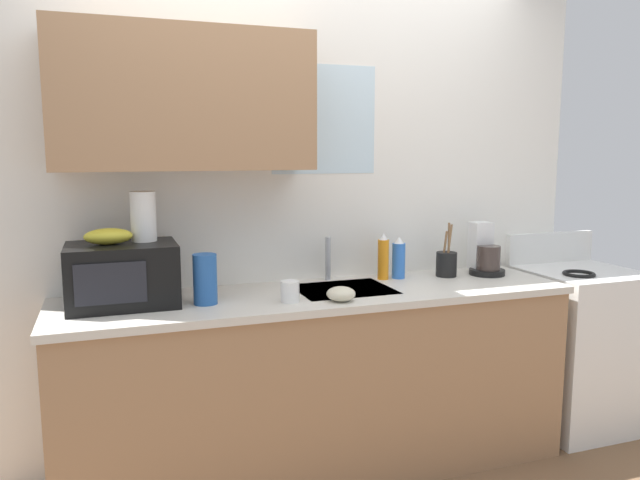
{
  "coord_description": "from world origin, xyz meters",
  "views": [
    {
      "loc": [
        -0.95,
        -2.67,
        1.56
      ],
      "look_at": [
        0.0,
        0.0,
        1.15
      ],
      "focal_mm": 34.12,
      "sensor_mm": 36.0,
      "label": 1
    }
  ],
  "objects_px": {
    "banana_bunch": "(108,236)",
    "mug_white": "(290,291)",
    "dish_soap_bottle_orange": "(383,258)",
    "paper_towel_roll": "(143,216)",
    "coffee_maker": "(485,255)",
    "microwave": "(122,275)",
    "cereal_canister": "(205,279)",
    "utensil_crock": "(446,263)",
    "stove_range": "(578,346)",
    "dish_soap_bottle_blue": "(399,259)",
    "small_bowl": "(341,294)"
  },
  "relations": [
    {
      "from": "stove_range",
      "to": "banana_bunch",
      "type": "bearing_deg",
      "value": 178.94
    },
    {
      "from": "microwave",
      "to": "utensil_crock",
      "type": "relative_size",
      "value": 1.6
    },
    {
      "from": "coffee_maker",
      "to": "utensil_crock",
      "type": "distance_m",
      "value": 0.23
    },
    {
      "from": "microwave",
      "to": "utensil_crock",
      "type": "xyz_separation_m",
      "value": [
        1.65,
        0.07,
        -0.06
      ]
    },
    {
      "from": "dish_soap_bottle_blue",
      "to": "cereal_canister",
      "type": "bearing_deg",
      "value": -168.61
    },
    {
      "from": "microwave",
      "to": "dish_soap_bottle_orange",
      "type": "bearing_deg",
      "value": 5.1
    },
    {
      "from": "utensil_crock",
      "to": "small_bowl",
      "type": "distance_m",
      "value": 0.8
    },
    {
      "from": "banana_bunch",
      "to": "utensil_crock",
      "type": "xyz_separation_m",
      "value": [
        1.7,
        0.07,
        -0.23
      ]
    },
    {
      "from": "stove_range",
      "to": "utensil_crock",
      "type": "distance_m",
      "value": 0.97
    },
    {
      "from": "cereal_canister",
      "to": "small_bowl",
      "type": "xyz_separation_m",
      "value": [
        0.58,
        -0.15,
        -0.08
      ]
    },
    {
      "from": "banana_bunch",
      "to": "mug_white",
      "type": "distance_m",
      "value": 0.82
    },
    {
      "from": "stove_range",
      "to": "paper_towel_roll",
      "type": "height_order",
      "value": "paper_towel_roll"
    },
    {
      "from": "banana_bunch",
      "to": "paper_towel_roll",
      "type": "height_order",
      "value": "paper_towel_roll"
    },
    {
      "from": "banana_bunch",
      "to": "small_bowl",
      "type": "height_order",
      "value": "banana_bunch"
    },
    {
      "from": "banana_bunch",
      "to": "stove_range",
      "type": "bearing_deg",
      "value": -1.06
    },
    {
      "from": "microwave",
      "to": "utensil_crock",
      "type": "distance_m",
      "value": 1.66
    },
    {
      "from": "banana_bunch",
      "to": "paper_towel_roll",
      "type": "xyz_separation_m",
      "value": [
        0.15,
        0.05,
        0.08
      ]
    },
    {
      "from": "cereal_canister",
      "to": "utensil_crock",
      "type": "distance_m",
      "value": 1.32
    },
    {
      "from": "banana_bunch",
      "to": "mug_white",
      "type": "relative_size",
      "value": 2.11
    },
    {
      "from": "dish_soap_bottle_orange",
      "to": "utensil_crock",
      "type": "bearing_deg",
      "value": -7.22
    },
    {
      "from": "microwave",
      "to": "cereal_canister",
      "type": "distance_m",
      "value": 0.36
    },
    {
      "from": "microwave",
      "to": "dish_soap_bottle_blue",
      "type": "distance_m",
      "value": 1.39
    },
    {
      "from": "coffee_maker",
      "to": "dish_soap_bottle_orange",
      "type": "height_order",
      "value": "coffee_maker"
    },
    {
      "from": "paper_towel_roll",
      "to": "cereal_canister",
      "type": "bearing_deg",
      "value": -32.01
    },
    {
      "from": "cereal_canister",
      "to": "microwave",
      "type": "bearing_deg",
      "value": 163.87
    },
    {
      "from": "microwave",
      "to": "utensil_crock",
      "type": "height_order",
      "value": "utensil_crock"
    },
    {
      "from": "stove_range",
      "to": "microwave",
      "type": "height_order",
      "value": "microwave"
    },
    {
      "from": "coffee_maker",
      "to": "cereal_canister",
      "type": "xyz_separation_m",
      "value": [
        -1.54,
        -0.16,
        0.01
      ]
    },
    {
      "from": "stove_range",
      "to": "mug_white",
      "type": "height_order",
      "value": "stove_range"
    },
    {
      "from": "dish_soap_bottle_blue",
      "to": "small_bowl",
      "type": "xyz_separation_m",
      "value": [
        -0.47,
        -0.36,
        -0.07
      ]
    },
    {
      "from": "cereal_canister",
      "to": "mug_white",
      "type": "bearing_deg",
      "value": -14.03
    },
    {
      "from": "banana_bunch",
      "to": "dish_soap_bottle_orange",
      "type": "distance_m",
      "value": 1.37
    },
    {
      "from": "stove_range",
      "to": "dish_soap_bottle_orange",
      "type": "bearing_deg",
      "value": 172.11
    },
    {
      "from": "stove_range",
      "to": "coffee_maker",
      "type": "bearing_deg",
      "value": 169.75
    },
    {
      "from": "coffee_maker",
      "to": "dish_soap_bottle_orange",
      "type": "relative_size",
      "value": 1.15
    },
    {
      "from": "paper_towel_roll",
      "to": "mug_white",
      "type": "xyz_separation_m",
      "value": [
        0.6,
        -0.24,
        -0.33
      ]
    },
    {
      "from": "coffee_maker",
      "to": "cereal_canister",
      "type": "height_order",
      "value": "coffee_maker"
    },
    {
      "from": "dish_soap_bottle_orange",
      "to": "small_bowl",
      "type": "height_order",
      "value": "dish_soap_bottle_orange"
    },
    {
      "from": "dish_soap_bottle_blue",
      "to": "stove_range",
      "type": "bearing_deg",
      "value": -8.35
    },
    {
      "from": "mug_white",
      "to": "utensil_crock",
      "type": "relative_size",
      "value": 0.33
    },
    {
      "from": "cereal_canister",
      "to": "dish_soap_bottle_blue",
      "type": "bearing_deg",
      "value": 11.39
    },
    {
      "from": "paper_towel_roll",
      "to": "utensil_crock",
      "type": "distance_m",
      "value": 1.58
    },
    {
      "from": "paper_towel_roll",
      "to": "dish_soap_bottle_orange",
      "type": "bearing_deg",
      "value": 3.07
    },
    {
      "from": "coffee_maker",
      "to": "small_bowl",
      "type": "bearing_deg",
      "value": -162.23
    },
    {
      "from": "banana_bunch",
      "to": "paper_towel_roll",
      "type": "distance_m",
      "value": 0.18
    },
    {
      "from": "banana_bunch",
      "to": "dish_soap_bottle_orange",
      "type": "xyz_separation_m",
      "value": [
        1.35,
        0.11,
        -0.19
      ]
    },
    {
      "from": "dish_soap_bottle_blue",
      "to": "coffee_maker",
      "type": "bearing_deg",
      "value": -6.09
    },
    {
      "from": "coffee_maker",
      "to": "microwave",
      "type": "bearing_deg",
      "value": -178.18
    },
    {
      "from": "coffee_maker",
      "to": "dish_soap_bottle_orange",
      "type": "distance_m",
      "value": 0.58
    },
    {
      "from": "coffee_maker",
      "to": "utensil_crock",
      "type": "bearing_deg",
      "value": 177.14
    }
  ]
}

